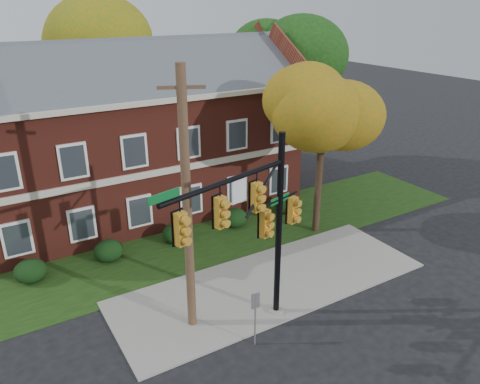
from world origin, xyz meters
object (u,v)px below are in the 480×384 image
apartment_building (134,126)px  hedge_left (109,251)px  hedge_right (235,218)px  tree_right_rear (288,56)px  tree_near_right (329,109)px  sign_post (255,310)px  utility_pole (187,207)px  traffic_signal (255,219)px  hedge_far_right (286,205)px  hedge_center (176,233)px  tree_far_rear (109,44)px  hedge_far_left (30,271)px

apartment_building → hedge_left: (-3.50, -5.25, -4.46)m
hedge_right → tree_right_rear: bearing=38.0°
tree_near_right → sign_post: (-7.96, -5.79, -5.18)m
utility_pole → sign_post: size_ratio=4.48×
hedge_right → tree_right_rear: size_ratio=0.13×
apartment_building → traffic_signal: 13.11m
hedge_far_right → tree_near_right: size_ratio=0.16×
tree_right_rear → sign_post: (-12.05, -14.73, -6.63)m
tree_right_rear → traffic_signal: tree_right_rear is taller
hedge_left → tree_near_right: bearing=-14.8°
apartment_building → hedge_center: 6.89m
hedge_center → tree_near_right: size_ratio=0.16×
hedge_center → utility_pole: (-2.19, -6.44, 4.47)m
tree_far_rear → sign_post: (-2.08, -21.72, -7.35)m
tree_near_right → tree_far_rear: size_ratio=0.74×
hedge_center → tree_far_rear: tree_far_rear is taller
hedge_right → sign_post: 9.65m
tree_near_right → traffic_signal: (-7.52, -5.01, -2.04)m
hedge_far_right → hedge_left: bearing=180.0°
tree_far_rear → sign_post: tree_far_rear is taller
apartment_building → utility_pole: 11.90m
apartment_building → tree_right_rear: 11.77m
tree_near_right → traffic_signal: 9.26m
hedge_left → utility_pole: 7.95m
utility_pole → hedge_right: bearing=73.0°
hedge_far_right → tree_right_rear: (4.31, 6.11, 7.60)m
traffic_signal → tree_right_rear: bearing=35.1°
hedge_far_right → tree_near_right: tree_near_right is taller
hedge_far_left → tree_far_rear: (8.34, 13.09, 8.32)m
hedge_left → tree_right_rear: 17.74m
apartment_building → utility_pole: utility_pole is taller
hedge_far_left → hedge_far_right: bearing=0.0°
hedge_far_right → tree_near_right: 6.77m
apartment_building → hedge_left: 7.73m
hedge_far_left → hedge_far_right: (14.00, 0.00, 0.00)m
hedge_center → tree_near_right: tree_near_right is taller
tree_far_rear → sign_post: 23.02m
hedge_left → hedge_far_right: same height
hedge_center → tree_far_rear: (1.34, 13.09, 8.32)m
tree_near_right → utility_pole: 10.22m
utility_pole → sign_post: (1.45, -2.18, -3.50)m
hedge_left → utility_pole: utility_pole is taller
hedge_left → hedge_right: bearing=0.0°
tree_right_rear → hedge_far_left: bearing=-161.5°
hedge_far_left → tree_far_rear: bearing=57.5°
hedge_center → hedge_right: bearing=0.0°
hedge_left → utility_pole: bearing=-78.5°
hedge_right → hedge_far_right: size_ratio=1.00×
sign_post → hedge_right: bearing=72.0°
apartment_building → hedge_far_left: size_ratio=13.43×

